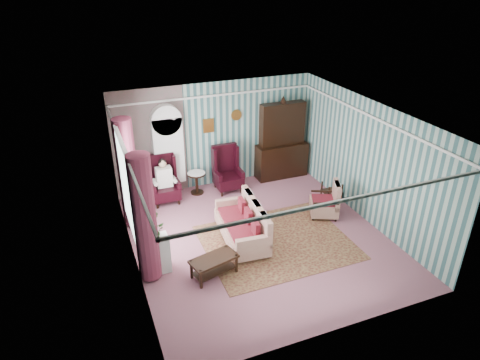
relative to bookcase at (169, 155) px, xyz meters
name	(u,v)px	position (x,y,z in m)	size (l,w,h in m)	color
floor	(259,238)	(1.35, -2.84, -1.12)	(6.00, 6.00, 0.00)	#945664
room_shell	(230,159)	(0.73, -2.66, 0.89)	(5.53, 6.02, 2.91)	#325C5C
bookcase	(169,155)	(0.00, 0.00, 0.00)	(0.80, 0.28, 2.24)	white
dresser_hutch	(282,138)	(3.25, -0.12, 0.06)	(1.50, 0.56, 2.36)	black
wingback_left	(164,180)	(-0.25, -0.39, -0.50)	(0.76, 0.80, 1.25)	black
wingback_right	(228,169)	(1.50, -0.39, -0.50)	(0.76, 0.80, 1.25)	black
seated_woman	(164,181)	(-0.25, -0.39, -0.53)	(0.44, 0.40, 1.18)	silver
round_side_table	(197,183)	(0.65, -0.24, -0.82)	(0.50, 0.50, 0.60)	black
nest_table	(332,191)	(3.82, -1.94, -0.85)	(0.45, 0.38, 0.54)	black
plant_stand	(156,254)	(-1.05, -3.14, -0.72)	(0.55, 0.35, 0.80)	silver
rug	(276,242)	(1.65, -3.14, -1.11)	(3.20, 2.60, 0.01)	#4C1919
sofa	(241,220)	(0.95, -2.76, -0.60)	(1.83, 1.03, 1.04)	#B6A98D
floral_armchair	(324,199)	(3.24, -2.51, -0.66)	(0.74, 0.79, 0.93)	beige
coffee_table	(214,266)	(-0.01, -3.70, -0.91)	(0.94, 0.46, 0.42)	black
potted_plant_a	(154,232)	(-1.05, -3.26, -0.10)	(0.39, 0.34, 0.43)	#1B551A
potted_plant_b	(152,223)	(-1.03, -2.99, -0.07)	(0.27, 0.22, 0.50)	#2A551A
potted_plant_c	(151,229)	(-1.09, -3.12, -0.13)	(0.21, 0.21, 0.37)	#1F4E18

